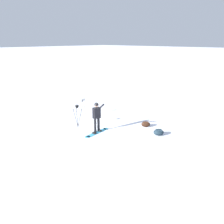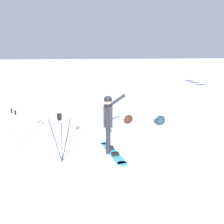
{
  "view_description": "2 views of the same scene",
  "coord_description": "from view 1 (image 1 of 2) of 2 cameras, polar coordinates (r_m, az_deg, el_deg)",
  "views": [
    {
      "loc": [
        -8.45,
        8.15,
        5.01
      ],
      "look_at": [
        -0.27,
        -0.61,
        1.1
      ],
      "focal_mm": 35.77,
      "sensor_mm": 36.0,
      "label": 1
    },
    {
      "loc": [
        1.79,
        6.01,
        2.84
      ],
      "look_at": [
        -0.17,
        -0.65,
        1.02
      ],
      "focal_mm": 34.91,
      "sensor_mm": 36.0,
      "label": 2
    }
  ],
  "objects": [
    {
      "name": "ski_poles",
      "position": [
        15.27,
        -7.31,
        1.85
      ],
      "size": [
        0.31,
        0.36,
        1.19
      ],
      "color": "gray",
      "rests_on": "ground_plane"
    },
    {
      "name": "gear_bag_small",
      "position": [
        12.52,
        11.84,
        -5.07
      ],
      "size": [
        0.68,
        0.67,
        0.33
      ],
      "color": "#192833",
      "rests_on": "ground_plane"
    },
    {
      "name": "ground_plane",
      "position": [
        12.76,
        -2.77,
        -5.08
      ],
      "size": [
        300.0,
        300.0,
        0.0
      ],
      "primitive_type": "plane",
      "color": "white"
    },
    {
      "name": "camera_tripod",
      "position": [
        13.28,
        -8.89,
        0.13
      ],
      "size": [
        0.61,
        0.51,
        1.36
      ],
      "color": "#262628",
      "rests_on": "ground_plane"
    },
    {
      "name": "gear_bag_large",
      "position": [
        13.55,
        8.62,
        -3.08
      ],
      "size": [
        0.59,
        0.55,
        0.33
      ],
      "color": "black",
      "rests_on": "ground_plane"
    },
    {
      "name": "snowboard",
      "position": [
        12.64,
        -3.85,
        -5.22
      ],
      "size": [
        0.38,
        1.79,
        0.1
      ],
      "color": "teal",
      "rests_on": "ground_plane"
    },
    {
      "name": "snowboarder",
      "position": [
        12.41,
        -3.94,
        -0.56
      ],
      "size": [
        0.74,
        0.46,
        1.75
      ],
      "color": "black",
      "rests_on": "ground_plane"
    }
  ]
}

